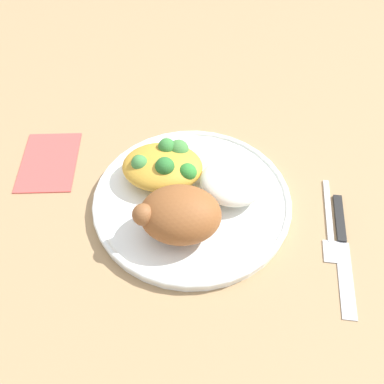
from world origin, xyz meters
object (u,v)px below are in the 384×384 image
knife (342,241)px  napkin (49,161)px  fork (330,224)px  roasted_chicken (179,215)px  mac_cheese_with_broccoli (164,165)px  rice_pile (233,181)px  plate (192,200)px

knife → napkin: knife is taller
fork → knife: size_ratio=0.75×
roasted_chicken → mac_cheese_with_broccoli: (0.03, -0.10, -0.01)m
rice_pile → knife: size_ratio=0.48×
mac_cheese_with_broccoli → fork: size_ratio=0.81×
roasted_chicken → knife: 0.22m
rice_pile → knife: 0.17m
rice_pile → napkin: bearing=-10.9°
mac_cheese_with_broccoli → napkin: bearing=-9.8°
fork → napkin: (0.42, -0.10, -0.00)m
knife → rice_pile: bearing=-24.9°
napkin → fork: bearing=167.2°
mac_cheese_with_broccoli → knife: (-0.25, 0.09, -0.04)m
roasted_chicken → fork: roasted_chicken is taller
roasted_chicken → napkin: bearing=-30.9°
knife → napkin: (0.43, -0.12, -0.00)m
knife → plate: bearing=-14.4°
napkin → rice_pile: bearing=169.1°
mac_cheese_with_broccoli → napkin: size_ratio=0.92×
roasted_chicken → fork: (-0.20, -0.03, -0.05)m
rice_pile → knife: rice_pile is taller
roasted_chicken → napkin: size_ratio=0.88×
rice_pile → fork: bearing=163.1°
plate → mac_cheese_with_broccoli: bearing=-42.4°
rice_pile → fork: (-0.14, 0.04, -0.03)m
roasted_chicken → mac_cheese_with_broccoli: 0.10m
fork → knife: (-0.01, 0.03, 0.00)m
plate → napkin: (0.23, -0.07, -0.01)m
roasted_chicken → mac_cheese_with_broccoli: bearing=-73.0°
plate → roasted_chicken: 0.07m
fork → knife: bearing=114.3°
rice_pile → fork: 0.15m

